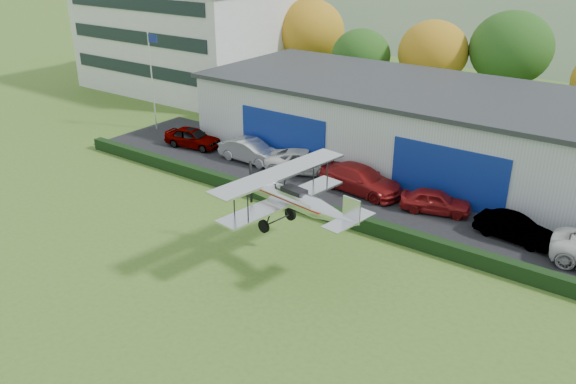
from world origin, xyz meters
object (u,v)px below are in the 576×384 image
Objects in this scene: car_3 at (361,179)px; car_5 at (514,228)px; hangar at (484,136)px; car_2 at (305,161)px; flagpole at (152,72)px; car_1 at (251,151)px; biplane at (295,198)px; car_0 at (193,137)px; office_block at (194,35)px; car_4 at (436,201)px.

car_3 reaches higher than car_5.
hangar is 11.89m from car_2.
car_5 is at bearing -60.27° from hangar.
car_2 is 0.95× the size of car_3.
flagpole is 11.82m from car_1.
car_5 is 0.51× the size of biplane.
car_5 is (23.97, -0.65, -0.08)m from car_0.
flagpole is 1.82× the size of car_0.
car_0 is 5.51m from car_1.
office_block reaches higher than car_0.
office_block is 27.40m from car_2.
car_4 is 10.41m from biplane.
office_block is at bearing 34.18° from car_0.
hangar is 10.18× the size of car_4.
hangar is at bearing -28.46° from car_3.
car_2 is at bearing -2.52° from flagpole.
car_2 is 9.67m from car_4.
office_block is at bearing 167.99° from hangar.
car_1 is 18.48m from car_5.
car_4 is at bearing -118.69° from car_2.
flagpole is 7.00m from car_0.
car_1 is 0.86× the size of car_3.
car_5 is at bearing -88.87° from car_3.
car_5 is (29.52, -2.14, -4.07)m from flagpole.
flagpole is 2.01× the size of car_4.
car_0 is at bearing 92.00° from car_1.
car_2 is 0.67× the size of biplane.
hangar is 7.63m from car_4.
car_1 is at bearing -36.75° from office_block.
office_block is 38.24m from biplane.
flagpole is 15.74m from car_2.
flagpole is (8.12, -13.00, -0.43)m from office_block.
car_1 is at bearing 74.56° from car_2.
flagpole is 1.99× the size of car_5.
flagpole reaches higher than hangar.
car_1 is at bearing -152.18° from hangar.
biplane is at bearing -171.97° from car_2.
car_2 is at bearing -80.93° from car_1.
flagpole is at bearing 83.42° from car_1.
flagpole is 20.31m from car_3.
flagpole is at bearing 92.75° from car_5.
car_1 reaches higher than car_4.
car_2 is at bearing 87.64° from car_3.
hangar is 9.25× the size of car_0.
hangar is at bearing 87.46° from biplane.
car_4 reaches higher than car_5.
car_5 is (9.64, -0.80, -0.14)m from car_3.
car_4 is 0.51× the size of biplane.
car_2 is 1.33× the size of car_4.
car_2 is at bearing -94.31° from car_0.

